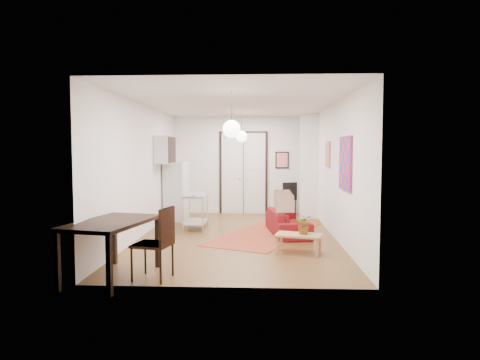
{
  "coord_description": "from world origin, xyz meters",
  "views": [
    {
      "loc": [
        0.47,
        -9.27,
        1.89
      ],
      "look_at": [
        0.06,
        -0.08,
        1.25
      ],
      "focal_mm": 32.0,
      "sensor_mm": 36.0,
      "label": 1
    }
  ],
  "objects_px": {
    "dining_chair_far": "(154,236)",
    "black_side_chair": "(287,195)",
    "dining_table": "(112,227)",
    "dining_chair_near": "(154,236)",
    "kitchen_counter": "(196,207)",
    "fridge": "(176,191)",
    "coffee_table": "(299,237)",
    "sofa": "(288,222)"
  },
  "relations": [
    {
      "from": "fridge",
      "to": "coffee_table",
      "type": "bearing_deg",
      "value": -42.12
    },
    {
      "from": "coffee_table",
      "to": "kitchen_counter",
      "type": "relative_size",
      "value": 0.84
    },
    {
      "from": "dining_chair_far",
      "to": "kitchen_counter",
      "type": "bearing_deg",
      "value": -168.84
    },
    {
      "from": "sofa",
      "to": "black_side_chair",
      "type": "distance_m",
      "value": 2.94
    },
    {
      "from": "dining_chair_near",
      "to": "dining_chair_far",
      "type": "relative_size",
      "value": 1.0
    },
    {
      "from": "sofa",
      "to": "dining_chair_far",
      "type": "bearing_deg",
      "value": 138.74
    },
    {
      "from": "black_side_chair",
      "to": "kitchen_counter",
      "type": "bearing_deg",
      "value": 23.63
    },
    {
      "from": "coffee_table",
      "to": "black_side_chair",
      "type": "height_order",
      "value": "black_side_chair"
    },
    {
      "from": "black_side_chair",
      "to": "dining_chair_far",
      "type": "bearing_deg",
      "value": 47.84
    },
    {
      "from": "coffee_table",
      "to": "fridge",
      "type": "height_order",
      "value": "fridge"
    },
    {
      "from": "black_side_chair",
      "to": "coffee_table",
      "type": "bearing_deg",
      "value": 67.54
    },
    {
      "from": "dining_chair_near",
      "to": "black_side_chair",
      "type": "relative_size",
      "value": 1.09
    },
    {
      "from": "sofa",
      "to": "dining_chair_near",
      "type": "height_order",
      "value": "dining_chair_near"
    },
    {
      "from": "kitchen_counter",
      "to": "black_side_chair",
      "type": "bearing_deg",
      "value": 44.57
    },
    {
      "from": "sofa",
      "to": "dining_chair_far",
      "type": "relative_size",
      "value": 1.75
    },
    {
      "from": "kitchen_counter",
      "to": "dining_chair_far",
      "type": "height_order",
      "value": "dining_chair_far"
    },
    {
      "from": "kitchen_counter",
      "to": "black_side_chair",
      "type": "height_order",
      "value": "black_side_chair"
    },
    {
      "from": "kitchen_counter",
      "to": "dining_table",
      "type": "xyz_separation_m",
      "value": [
        -0.63,
        -4.05,
        0.25
      ]
    },
    {
      "from": "dining_chair_near",
      "to": "sofa",
      "type": "bearing_deg",
      "value": 158.4
    },
    {
      "from": "kitchen_counter",
      "to": "dining_chair_near",
      "type": "height_order",
      "value": "dining_chair_near"
    },
    {
      "from": "dining_table",
      "to": "coffee_table",
      "type": "bearing_deg",
      "value": 29.53
    },
    {
      "from": "coffee_table",
      "to": "fridge",
      "type": "xyz_separation_m",
      "value": [
        -2.95,
        3.53,
        0.47
      ]
    },
    {
      "from": "dining_chair_near",
      "to": "kitchen_counter",
      "type": "bearing_deg",
      "value": -168.84
    },
    {
      "from": "dining_table",
      "to": "black_side_chair",
      "type": "distance_m",
      "value": 7.05
    },
    {
      "from": "coffee_table",
      "to": "black_side_chair",
      "type": "xyz_separation_m",
      "value": [
        0.08,
        4.76,
        0.26
      ]
    },
    {
      "from": "fridge",
      "to": "dining_chair_far",
      "type": "height_order",
      "value": "fridge"
    },
    {
      "from": "sofa",
      "to": "coffee_table",
      "type": "height_order",
      "value": "sofa"
    },
    {
      "from": "coffee_table",
      "to": "dining_chair_far",
      "type": "height_order",
      "value": "dining_chair_far"
    },
    {
      "from": "dining_table",
      "to": "dining_chair_near",
      "type": "bearing_deg",
      "value": 10.28
    },
    {
      "from": "kitchen_counter",
      "to": "dining_chair_near",
      "type": "xyz_separation_m",
      "value": [
        -0.03,
        -3.94,
        0.1
      ]
    },
    {
      "from": "dining_table",
      "to": "black_side_chair",
      "type": "xyz_separation_m",
      "value": [
        2.97,
        6.39,
        -0.19
      ]
    },
    {
      "from": "dining_table",
      "to": "dining_chair_near",
      "type": "relative_size",
      "value": 1.6
    },
    {
      "from": "dining_chair_near",
      "to": "dining_chair_far",
      "type": "height_order",
      "value": "same"
    },
    {
      "from": "fridge",
      "to": "black_side_chair",
      "type": "bearing_deg",
      "value": 30.12
    },
    {
      "from": "dining_chair_near",
      "to": "dining_table",
      "type": "bearing_deg",
      "value": -68.06
    },
    {
      "from": "coffee_table",
      "to": "dining_table",
      "type": "bearing_deg",
      "value": -150.47
    },
    {
      "from": "coffee_table",
      "to": "dining_chair_near",
      "type": "distance_m",
      "value": 2.77
    },
    {
      "from": "sofa",
      "to": "kitchen_counter",
      "type": "height_order",
      "value": "kitchen_counter"
    },
    {
      "from": "dining_chair_far",
      "to": "black_side_chair",
      "type": "height_order",
      "value": "dining_chair_far"
    },
    {
      "from": "fridge",
      "to": "sofa",
      "type": "bearing_deg",
      "value": -22.48
    },
    {
      "from": "sofa",
      "to": "kitchen_counter",
      "type": "xyz_separation_m",
      "value": [
        -2.17,
        0.57,
        0.25
      ]
    },
    {
      "from": "sofa",
      "to": "kitchen_counter",
      "type": "relative_size",
      "value": 1.72
    }
  ]
}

